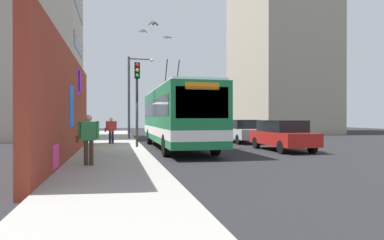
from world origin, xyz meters
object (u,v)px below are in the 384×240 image
object	(u,v)px
pedestrian_near_wall	(88,136)
pedestrian_midblock	(111,129)
city_bus	(177,115)
parked_car_silver	(241,131)
parked_car_red	(282,135)
street_lamp	(132,91)
traffic_light	(137,90)
parked_car_navy	(215,128)

from	to	relation	value
pedestrian_near_wall	pedestrian_midblock	distance (m)	9.52
city_bus	parked_car_silver	size ratio (longest dim) A/B	2.42
city_bus	parked_car_red	bearing A→B (deg)	-112.54
pedestrian_midblock	street_lamp	world-z (taller)	street_lamp
pedestrian_midblock	street_lamp	distance (m)	5.91
street_lamp	city_bus	bearing A→B (deg)	-165.47
parked_car_red	street_lamp	size ratio (longest dim) A/B	0.73
city_bus	pedestrian_near_wall	world-z (taller)	city_bus
parked_car_silver	pedestrian_midblock	distance (m)	8.78
parked_car_red	traffic_light	world-z (taller)	traffic_light
parked_car_silver	pedestrian_midblock	size ratio (longest dim) A/B	2.99
pedestrian_near_wall	parked_car_red	bearing A→B (deg)	-63.80
parked_car_navy	pedestrian_midblock	bearing A→B (deg)	130.07
pedestrian_midblock	traffic_light	xyz separation A→B (m)	(-2.84, -1.37, 2.11)
pedestrian_near_wall	pedestrian_midblock	size ratio (longest dim) A/B	1.06
city_bus	pedestrian_near_wall	xyz separation A→B (m)	(-6.76, 4.16, -0.72)
street_lamp	traffic_light	bearing A→B (deg)	179.01
street_lamp	pedestrian_near_wall	bearing A→B (deg)	171.59
pedestrian_near_wall	parked_car_navy	bearing A→B (deg)	-29.08
parked_car_navy	traffic_light	distance (m)	12.77
parked_car_red	pedestrian_midblock	xyz separation A→B (m)	(4.89, 8.72, 0.22)
city_bus	street_lamp	xyz separation A→B (m)	(7.77, 2.01, 1.91)
parked_car_silver	traffic_light	xyz separation A→B (m)	(-3.80, 7.35, 2.33)
parked_car_silver	pedestrian_near_wall	xyz separation A→B (m)	(-10.46, 9.36, 0.28)
pedestrian_near_wall	street_lamp	world-z (taller)	street_lamp
parked_car_navy	pedestrian_near_wall	size ratio (longest dim) A/B	2.56
parked_car_silver	parked_car_navy	size ratio (longest dim) A/B	1.11
parked_car_red	pedestrian_near_wall	bearing A→B (deg)	116.20
parked_car_red	parked_car_silver	size ratio (longest dim) A/B	0.96
parked_car_red	pedestrian_near_wall	distance (m)	10.44
pedestrian_midblock	street_lamp	xyz separation A→B (m)	(5.04, -1.51, 2.69)
parked_car_red	pedestrian_midblock	world-z (taller)	pedestrian_midblock
parked_car_navy	pedestrian_near_wall	world-z (taller)	pedestrian_near_wall
parked_car_silver	pedestrian_near_wall	distance (m)	14.04
street_lamp	pedestrian_midblock	bearing A→B (deg)	163.35
parked_car_red	city_bus	bearing A→B (deg)	67.46
parked_car_red	pedestrian_near_wall	size ratio (longest dim) A/B	2.72
city_bus	street_lamp	world-z (taller)	street_lamp
pedestrian_midblock	traffic_light	distance (m)	3.79
street_lamp	parked_car_red	bearing A→B (deg)	-144.00
traffic_light	street_lamp	distance (m)	7.90
parked_car_red	parked_car_navy	distance (m)	12.23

